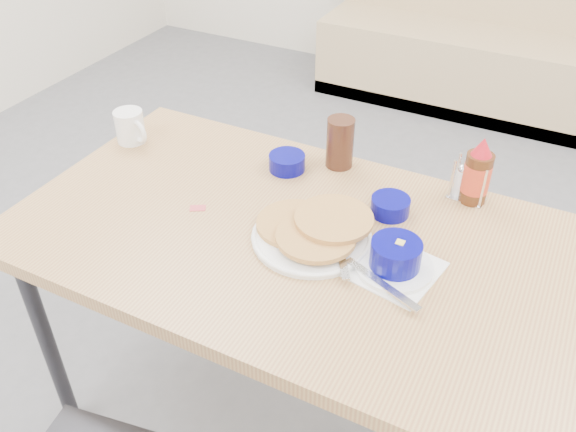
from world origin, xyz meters
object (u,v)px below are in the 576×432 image
at_px(pancake_plate, 313,231).
at_px(coffee_mug, 131,126).
at_px(syrup_bottle, 477,174).
at_px(booth_bench, 489,46).
at_px(condiment_caddy, 469,186).
at_px(grits_setting, 395,259).
at_px(creamer_bowl, 287,162).
at_px(butter_bowl, 390,206).
at_px(amber_tumbler, 340,143).
at_px(dining_table, 293,252).

relative_size(pancake_plate, coffee_mug, 2.33).
bearing_deg(syrup_bottle, coffee_mug, -170.75).
bearing_deg(booth_bench, condiment_caddy, -81.16).
bearing_deg(condiment_caddy, grits_setting, -97.45).
distance_m(creamer_bowl, condiment_caddy, 0.50).
xyz_separation_m(booth_bench, pancake_plate, (0.05, -2.53, 0.43)).
bearing_deg(creamer_bowl, pancake_plate, -51.21).
distance_m(grits_setting, syrup_bottle, 0.37).
relative_size(pancake_plate, butter_bowl, 2.93).
bearing_deg(syrup_bottle, amber_tumbler, -180.00).
xyz_separation_m(booth_bench, butter_bowl, (0.18, -2.35, 0.43)).
height_order(dining_table, grits_setting, grits_setting).
height_order(condiment_caddy, syrup_bottle, syrup_bottle).
relative_size(dining_table, condiment_caddy, 12.10).
xyz_separation_m(coffee_mug, condiment_caddy, (0.98, 0.16, -0.01)).
distance_m(booth_bench, grits_setting, 2.60).
height_order(butter_bowl, amber_tumbler, amber_tumbler).
distance_m(booth_bench, syrup_bottle, 2.28).
distance_m(dining_table, amber_tumbler, 0.37).
bearing_deg(grits_setting, dining_table, 176.63).
bearing_deg(butter_bowl, creamer_bowl, 168.73).
relative_size(booth_bench, amber_tumbler, 13.09).
distance_m(amber_tumbler, condiment_caddy, 0.37).
relative_size(booth_bench, butter_bowl, 19.08).
xyz_separation_m(condiment_caddy, syrup_bottle, (0.01, 0.00, 0.04)).
height_order(booth_bench, amber_tumbler, booth_bench).
relative_size(butter_bowl, amber_tumbler, 0.69).
distance_m(grits_setting, butter_bowl, 0.22).
relative_size(amber_tumbler, condiment_caddy, 1.25).
bearing_deg(creamer_bowl, coffee_mug, -171.46).
bearing_deg(pancake_plate, syrup_bottle, 47.90).
bearing_deg(dining_table, condiment_caddy, 44.91).
height_order(butter_bowl, condiment_caddy, condiment_caddy).
relative_size(dining_table, syrup_bottle, 7.51).
relative_size(pancake_plate, grits_setting, 1.25).
distance_m(dining_table, pancake_plate, 0.10).
height_order(booth_bench, grits_setting, booth_bench).
relative_size(dining_table, amber_tumbler, 9.64).
relative_size(coffee_mug, syrup_bottle, 0.67).
bearing_deg(condiment_caddy, coffee_mug, -165.74).
bearing_deg(grits_setting, coffee_mug, 167.82).
bearing_deg(syrup_bottle, creamer_bowl, -170.05).
relative_size(creamer_bowl, condiment_caddy, 0.88).
bearing_deg(butter_bowl, dining_table, -134.36).
relative_size(condiment_caddy, syrup_bottle, 0.62).
xyz_separation_m(grits_setting, butter_bowl, (-0.08, 0.20, -0.01)).
bearing_deg(grits_setting, creamer_bowl, 146.89).
distance_m(dining_table, butter_bowl, 0.27).
bearing_deg(grits_setting, pancake_plate, 174.55).
height_order(coffee_mug, butter_bowl, coffee_mug).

